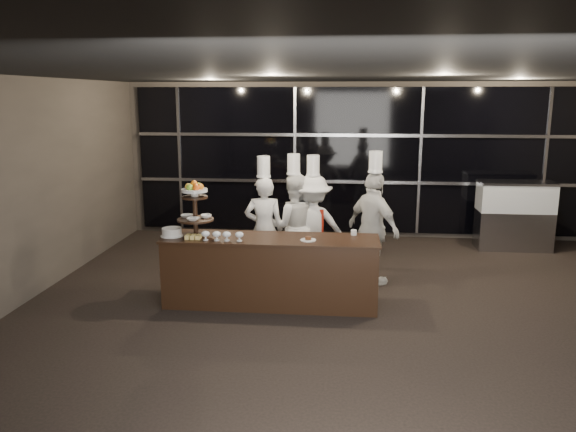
# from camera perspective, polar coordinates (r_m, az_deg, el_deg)

# --- Properties ---
(room) EXTENTS (10.00, 10.00, 10.00)m
(room) POSITION_cam_1_polar(r_m,az_deg,el_deg) (6.10, 7.91, 0.23)
(room) COLOR black
(room) RESTS_ON ground
(window_wall) EXTENTS (8.60, 0.10, 2.80)m
(window_wall) POSITION_cam_1_polar(r_m,az_deg,el_deg) (10.97, 7.00, 5.58)
(window_wall) COLOR black
(window_wall) RESTS_ON ground
(buffet_counter) EXTENTS (2.84, 0.74, 0.92)m
(buffet_counter) POSITION_cam_1_polar(r_m,az_deg,el_deg) (7.49, -1.76, -5.57)
(buffet_counter) COLOR black
(buffet_counter) RESTS_ON ground
(display_stand) EXTENTS (0.48, 0.48, 0.74)m
(display_stand) POSITION_cam_1_polar(r_m,az_deg,el_deg) (7.47, -9.43, 1.13)
(display_stand) COLOR black
(display_stand) RESTS_ON buffet_counter
(compotes) EXTENTS (0.55, 0.11, 0.12)m
(compotes) POSITION_cam_1_polar(r_m,az_deg,el_deg) (7.24, -6.72, -1.88)
(compotes) COLOR silver
(compotes) RESTS_ON buffet_counter
(layer_cake) EXTENTS (0.30, 0.30, 0.11)m
(layer_cake) POSITION_cam_1_polar(r_m,az_deg,el_deg) (7.59, -11.72, -1.62)
(layer_cake) COLOR white
(layer_cake) RESTS_ON buffet_counter
(pastry_squares) EXTENTS (0.19, 0.13, 0.05)m
(pastry_squares) POSITION_cam_1_polar(r_m,az_deg,el_deg) (7.40, -9.61, -2.10)
(pastry_squares) COLOR #E8D071
(pastry_squares) RESTS_ON buffet_counter
(small_plate) EXTENTS (0.20, 0.20, 0.05)m
(small_plate) POSITION_cam_1_polar(r_m,az_deg,el_deg) (7.22, 2.06, -2.39)
(small_plate) COLOR white
(small_plate) RESTS_ON buffet_counter
(chef_cup) EXTENTS (0.08, 0.08, 0.07)m
(chef_cup) POSITION_cam_1_polar(r_m,az_deg,el_deg) (7.54, 6.70, -1.67)
(chef_cup) COLOR white
(chef_cup) RESTS_ON buffet_counter
(display_case) EXTENTS (1.31, 0.57, 1.24)m
(display_case) POSITION_cam_1_polar(r_m,az_deg,el_deg) (10.91, 22.02, 0.39)
(display_case) COLOR #A5A5AA
(display_case) RESTS_ON ground
(chef_a) EXTENTS (0.61, 0.43, 1.89)m
(chef_a) POSITION_cam_1_polar(r_m,az_deg,el_deg) (8.33, -2.44, -1.18)
(chef_a) COLOR silver
(chef_a) RESTS_ON ground
(chef_b) EXTENTS (0.88, 0.74, 1.90)m
(chef_b) POSITION_cam_1_polar(r_m,az_deg,el_deg) (8.51, 0.57, -0.95)
(chef_b) COLOR white
(chef_b) RESTS_ON ground
(chef_c) EXTENTS (1.08, 0.71, 1.88)m
(chef_c) POSITION_cam_1_polar(r_m,az_deg,el_deg) (8.54, 2.52, -1.02)
(chef_c) COLOR silver
(chef_c) RESTS_ON ground
(chef_d) EXTENTS (0.96, 1.01, 1.98)m
(chef_d) POSITION_cam_1_polar(r_m,az_deg,el_deg) (8.27, 8.67, -1.20)
(chef_d) COLOR silver
(chef_d) RESTS_ON ground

